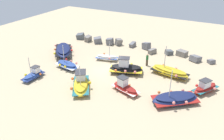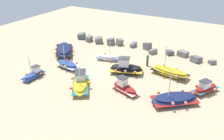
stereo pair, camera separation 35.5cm
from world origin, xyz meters
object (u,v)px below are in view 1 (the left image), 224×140
at_px(fishing_boat_6, 67,65).
at_px(person_walking, 147,59).
at_px(fishing_boat_9, 125,87).
at_px(fishing_boat_1, 175,99).
at_px(fishing_boat_0, 126,68).
at_px(fishing_boat_2, 63,50).
at_px(fishing_boat_4, 34,75).
at_px(fishing_boat_7, 205,88).
at_px(fishing_boat_3, 81,84).
at_px(fishing_boat_8, 169,72).
at_px(fishing_boat_5, 107,58).

bearing_deg(fishing_boat_6, person_walking, 42.62).
bearing_deg(fishing_boat_9, fishing_boat_1, -157.16).
bearing_deg(fishing_boat_1, fishing_boat_9, 144.92).
height_order(fishing_boat_0, fishing_boat_2, fishing_boat_0).
distance_m(fishing_boat_0, fishing_boat_4, 10.99).
bearing_deg(fishing_boat_7, fishing_boat_9, -32.40).
relative_size(fishing_boat_4, fishing_boat_7, 0.90).
height_order(fishing_boat_2, fishing_boat_9, fishing_boat_9).
height_order(fishing_boat_3, fishing_boat_6, fishing_boat_3).
bearing_deg(fishing_boat_9, fishing_boat_0, -47.58).
bearing_deg(fishing_boat_8, fishing_boat_6, -151.12).
distance_m(fishing_boat_1, fishing_boat_6, 14.18).
bearing_deg(fishing_boat_3, fishing_boat_6, 20.22).
bearing_deg(fishing_boat_6, fishing_boat_8, 29.20).
bearing_deg(person_walking, fishing_boat_0, -72.47).
xyz_separation_m(fishing_boat_4, fishing_boat_9, (10.71, 2.45, 0.06)).
distance_m(fishing_boat_1, fishing_boat_4, 16.20).
distance_m(fishing_boat_4, fishing_boat_5, 9.96).
xyz_separation_m(fishing_boat_0, fishing_boat_1, (7.00, -3.51, -0.18)).
height_order(fishing_boat_4, fishing_boat_7, fishing_boat_4).
xyz_separation_m(fishing_boat_0, fishing_boat_5, (-3.96, 2.25, -0.26)).
xyz_separation_m(fishing_boat_7, person_walking, (-7.76, 3.15, 0.45)).
bearing_deg(fishing_boat_2, person_walking, -118.64).
relative_size(fishing_boat_7, fishing_boat_8, 0.70).
relative_size(fishing_boat_5, fishing_boat_7, 0.97).
bearing_deg(fishing_boat_7, fishing_boat_6, -52.07).
xyz_separation_m(fishing_boat_0, fishing_boat_9, (1.77, -3.93, -0.15)).
relative_size(fishing_boat_1, fishing_boat_9, 1.34).
bearing_deg(fishing_boat_6, fishing_boat_9, -0.48).
distance_m(fishing_boat_5, fishing_boat_9, 8.43).
bearing_deg(fishing_boat_8, person_walking, 167.52).
relative_size(fishing_boat_0, person_walking, 2.72).
xyz_separation_m(fishing_boat_3, fishing_boat_5, (-1.24, 7.83, -0.18)).
distance_m(fishing_boat_0, fishing_boat_9, 4.31).
bearing_deg(fishing_boat_6, fishing_boat_5, 64.97).
xyz_separation_m(fishing_boat_2, fishing_boat_8, (15.54, 0.72, -0.05)).
height_order(fishing_boat_4, person_walking, fishing_boat_4).
height_order(fishing_boat_5, fishing_boat_8, fishing_boat_8).
bearing_deg(fishing_boat_1, person_walking, 89.39).
xyz_separation_m(fishing_boat_3, fishing_boat_8, (7.59, 7.54, -0.07)).
xyz_separation_m(fishing_boat_1, fishing_boat_6, (-14.14, 1.11, -0.03)).
relative_size(fishing_boat_1, person_walking, 2.91).
height_order(fishing_boat_7, person_walking, person_walking).
height_order(fishing_boat_2, fishing_boat_6, fishing_boat_6).
relative_size(fishing_boat_9, person_walking, 2.18).
bearing_deg(fishing_boat_9, fishing_boat_2, -4.32).
xyz_separation_m(fishing_boat_5, fishing_boat_8, (8.83, -0.30, 0.10)).
bearing_deg(fishing_boat_2, fishing_boat_7, -131.36).
bearing_deg(person_walking, fishing_boat_3, -73.36).
distance_m(fishing_boat_1, person_walking, 8.75).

